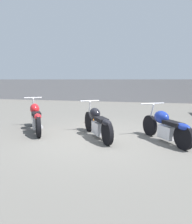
{
  "coord_description": "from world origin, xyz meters",
  "views": [
    {
      "loc": [
        1.46,
        -5.58,
        1.59
      ],
      "look_at": [
        0.0,
        0.62,
        0.65
      ],
      "focal_mm": 35.0,
      "sensor_mm": 36.0,
      "label": 1
    }
  ],
  "objects_px": {
    "motorcycle_slot_2": "(166,126)",
    "traffic_cone_near": "(91,117)",
    "motorcycle_slot_0": "(36,118)",
    "motorcycle_slot_1": "(98,123)"
  },
  "relations": [
    {
      "from": "motorcycle_slot_0",
      "to": "motorcycle_slot_2",
      "type": "relative_size",
      "value": 1.13
    },
    {
      "from": "motorcycle_slot_2",
      "to": "traffic_cone_near",
      "type": "height_order",
      "value": "motorcycle_slot_2"
    },
    {
      "from": "motorcycle_slot_0",
      "to": "motorcycle_slot_2",
      "type": "bearing_deg",
      "value": -38.15
    },
    {
      "from": "motorcycle_slot_2",
      "to": "motorcycle_slot_1",
      "type": "bearing_deg",
      "value": 146.07
    },
    {
      "from": "motorcycle_slot_0",
      "to": "motorcycle_slot_2",
      "type": "distance_m",
      "value": 3.84
    },
    {
      "from": "traffic_cone_near",
      "to": "motorcycle_slot_1",
      "type": "bearing_deg",
      "value": -70.07
    },
    {
      "from": "motorcycle_slot_0",
      "to": "traffic_cone_near",
      "type": "height_order",
      "value": "motorcycle_slot_0"
    },
    {
      "from": "motorcycle_slot_1",
      "to": "motorcycle_slot_2",
      "type": "distance_m",
      "value": 1.8
    },
    {
      "from": "motorcycle_slot_2",
      "to": "traffic_cone_near",
      "type": "distance_m",
      "value": 3.17
    },
    {
      "from": "motorcycle_slot_0",
      "to": "motorcycle_slot_1",
      "type": "relative_size",
      "value": 1.02
    }
  ]
}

